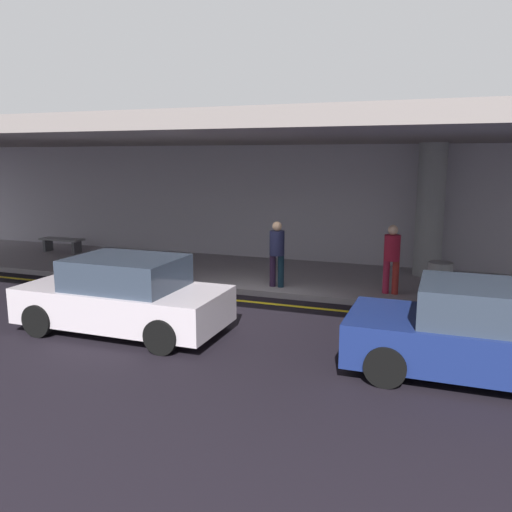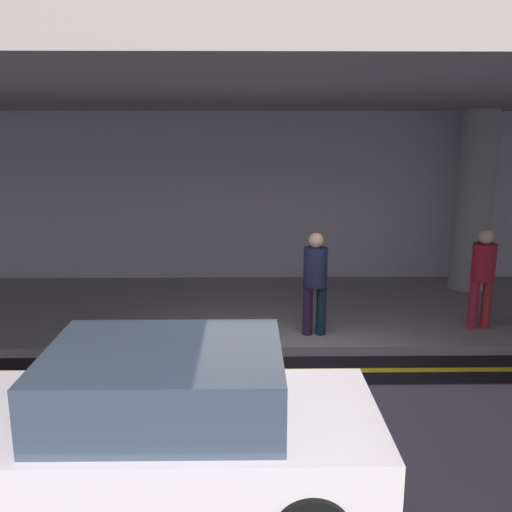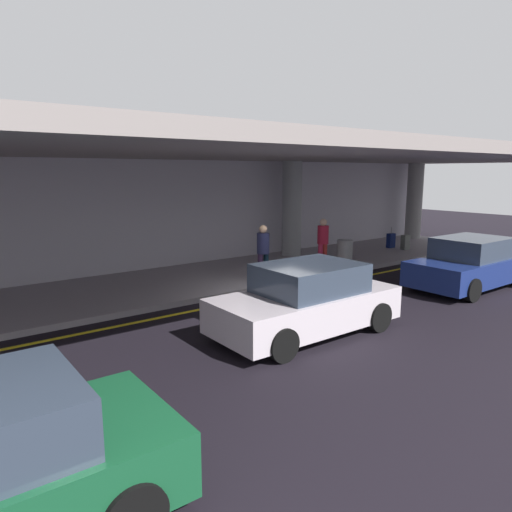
# 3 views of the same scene
# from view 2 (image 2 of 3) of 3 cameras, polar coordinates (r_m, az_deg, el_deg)

# --- Properties ---
(ground_plane) EXTENTS (60.00, 60.00, 0.00)m
(ground_plane) POSITION_cam_2_polar(r_m,az_deg,el_deg) (7.87, 3.80, -12.97)
(ground_plane) COLOR black
(sidewalk) EXTENTS (26.00, 4.20, 0.15)m
(sidewalk) POSITION_cam_2_polar(r_m,az_deg,el_deg) (10.72, 2.49, -5.42)
(sidewalk) COLOR gray
(sidewalk) RESTS_ON ground
(lane_stripe_yellow) EXTENTS (26.00, 0.14, 0.01)m
(lane_stripe_yellow) POSITION_cam_2_polar(r_m,az_deg,el_deg) (8.30, 3.53, -11.53)
(lane_stripe_yellow) COLOR yellow
(lane_stripe_yellow) RESTS_ON ground
(support_column_far_left) EXTENTS (0.76, 0.76, 3.65)m
(support_column_far_left) POSITION_cam_2_polar(r_m,az_deg,el_deg) (12.36, 21.18, 5.19)
(support_column_far_left) COLOR gray
(support_column_far_left) RESTS_ON sidewalk
(ceiling_overhang) EXTENTS (28.00, 13.20, 0.30)m
(ceiling_overhang) POSITION_cam_2_polar(r_m,az_deg,el_deg) (9.71, 2.89, 15.89)
(ceiling_overhang) COLOR gray
(ceiling_overhang) RESTS_ON support_column_far_left
(terminal_back_wall) EXTENTS (26.00, 0.30, 3.80)m
(terminal_back_wall) POSITION_cam_2_polar(r_m,az_deg,el_deg) (12.53, 1.99, 5.78)
(terminal_back_wall) COLOR #ACA8B6
(terminal_back_wall) RESTS_ON ground
(car_silver) EXTENTS (4.10, 1.92, 1.50)m
(car_silver) POSITION_cam_2_polar(r_m,az_deg,el_deg) (5.47, -9.85, -16.95)
(car_silver) COLOR #C1B6BF
(car_silver) RESTS_ON ground
(traveler_with_luggage) EXTENTS (0.38, 0.38, 1.68)m
(traveler_with_luggage) POSITION_cam_2_polar(r_m,az_deg,el_deg) (9.99, 22.03, -1.52)
(traveler_with_luggage) COLOR maroon
(traveler_with_luggage) RESTS_ON sidewalk
(person_waiting_for_ride) EXTENTS (0.38, 0.38, 1.68)m
(person_waiting_for_ride) POSITION_cam_2_polar(r_m,az_deg,el_deg) (9.00, 6.02, -2.14)
(person_waiting_for_ride) COLOR #291833
(person_waiting_for_ride) RESTS_ON sidewalk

